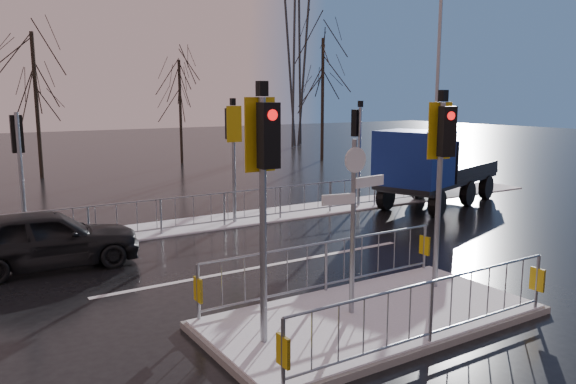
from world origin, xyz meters
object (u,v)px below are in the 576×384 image
flatbed_truck (425,167)px  street_lamp_right (439,84)px  car_far_lane (47,239)px  traffic_island (371,299)px

flatbed_truck → street_lamp_right: street_lamp_right is taller
car_far_lane → street_lamp_right: (14.86, 2.13, 3.69)m
traffic_island → car_far_lane: bearing=124.0°
car_far_lane → flatbed_truck: (12.38, 0.30, 0.79)m
flatbed_truck → car_far_lane: bearing=-178.6°
traffic_island → car_far_lane: 7.67m
car_far_lane → flatbed_truck: flatbed_truck is taller
traffic_island → street_lamp_right: (10.58, 8.49, 4.00)m
street_lamp_right → car_far_lane: bearing=-171.8°
traffic_island → flatbed_truck: 10.54m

